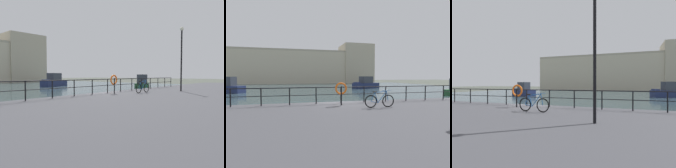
% 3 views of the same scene
% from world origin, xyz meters
% --- Properties ---
extents(ground_plane, '(240.00, 240.00, 0.00)m').
position_xyz_m(ground_plane, '(0.00, 0.00, 0.00)').
color(ground_plane, '#4C5147').
extents(water_basin, '(80.00, 60.00, 0.01)m').
position_xyz_m(water_basin, '(0.00, 30.20, 0.01)').
color(water_basin, '#33474C').
rests_on(water_basin, ground_plane).
extents(quay_promenade, '(56.00, 13.00, 1.01)m').
position_xyz_m(quay_promenade, '(0.00, -6.50, 0.51)').
color(quay_promenade, '#47474C').
rests_on(quay_promenade, ground_plane).
extents(harbor_building, '(56.84, 12.49, 16.20)m').
position_xyz_m(harbor_building, '(5.33, 60.03, 6.63)').
color(harbor_building, '#C1B79E').
rests_on(harbor_building, ground_plane).
extents(moored_harbor_tender, '(5.88, 4.02, 2.72)m').
position_xyz_m(moored_harbor_tender, '(-14.26, 20.77, 1.01)').
color(moored_harbor_tender, navy).
rests_on(moored_harbor_tender, water_basin).
extents(moored_small_launch, '(7.12, 4.44, 2.77)m').
position_xyz_m(moored_small_launch, '(12.88, 25.87, 1.06)').
color(moored_small_launch, navy).
rests_on(moored_small_launch, water_basin).
extents(quay_railing, '(21.24, 0.07, 1.08)m').
position_xyz_m(quay_railing, '(0.76, -0.75, 1.75)').
color(quay_railing, black).
rests_on(quay_railing, quay_promenade).
extents(parked_bicycle, '(1.77, 0.11, 0.98)m').
position_xyz_m(parked_bicycle, '(1.66, -2.84, 1.40)').
color(parked_bicycle, black).
rests_on(parked_bicycle, quay_promenade).
extents(life_ring_stand, '(0.75, 0.16, 1.40)m').
position_xyz_m(life_ring_stand, '(-0.25, -1.55, 1.99)').
color(life_ring_stand, black).
rests_on(life_ring_stand, quay_promenade).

